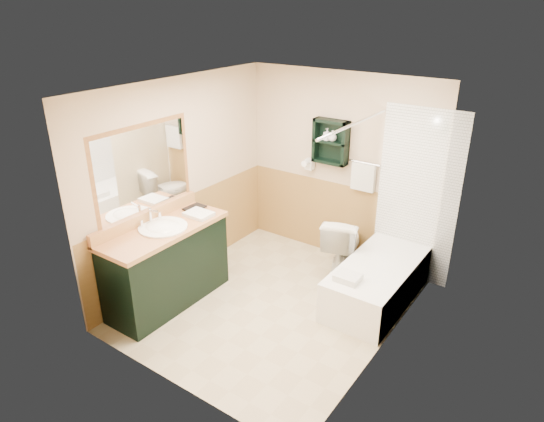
% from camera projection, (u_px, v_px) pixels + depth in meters
% --- Properties ---
extents(floor, '(3.00, 3.00, 0.00)m').
position_uv_depth(floor, '(272.00, 304.00, 5.47)').
color(floor, '#C4B68F').
rests_on(floor, ground).
extents(back_wall, '(2.60, 0.04, 2.40)m').
position_uv_depth(back_wall, '(341.00, 168.00, 6.12)').
color(back_wall, beige).
rests_on(back_wall, ground).
extents(left_wall, '(0.04, 3.00, 2.40)m').
position_uv_depth(left_wall, '(180.00, 181.00, 5.67)').
color(left_wall, beige).
rests_on(left_wall, ground).
extents(right_wall, '(0.04, 3.00, 2.40)m').
position_uv_depth(right_wall, '(394.00, 241.00, 4.29)').
color(right_wall, beige).
rests_on(right_wall, ground).
extents(ceiling, '(2.60, 3.00, 0.04)m').
position_uv_depth(ceiling, '(272.00, 86.00, 4.49)').
color(ceiling, white).
rests_on(ceiling, back_wall).
extents(wainscot_left, '(2.98, 2.98, 1.00)m').
position_uv_depth(wainscot_left, '(186.00, 235.00, 5.94)').
color(wainscot_left, '#B28948').
rests_on(wainscot_left, left_wall).
extents(wainscot_back, '(2.58, 2.58, 1.00)m').
position_uv_depth(wainscot_back, '(336.00, 219.00, 6.38)').
color(wainscot_back, '#B28948').
rests_on(wainscot_back, back_wall).
extents(mirror_frame, '(1.30, 1.30, 1.00)m').
position_uv_depth(mirror_frame, '(144.00, 170.00, 5.11)').
color(mirror_frame, '#9B6732').
rests_on(mirror_frame, left_wall).
extents(mirror_glass, '(1.20, 1.20, 0.90)m').
position_uv_depth(mirror_glass, '(144.00, 171.00, 5.11)').
color(mirror_glass, white).
rests_on(mirror_glass, left_wall).
extents(tile_right, '(1.50, 1.50, 2.10)m').
position_uv_depth(tile_right, '(417.00, 225.00, 4.93)').
color(tile_right, white).
rests_on(tile_right, right_wall).
extents(tile_back, '(0.95, 0.95, 2.10)m').
position_uv_depth(tile_back, '(417.00, 198.00, 5.61)').
color(tile_back, white).
rests_on(tile_back, back_wall).
extents(tile_accent, '(1.50, 1.50, 0.10)m').
position_uv_depth(tile_accent, '(426.00, 144.00, 4.60)').
color(tile_accent, '#144630').
rests_on(tile_accent, right_wall).
extents(wall_shelf, '(0.45, 0.15, 0.55)m').
position_uv_depth(wall_shelf, '(331.00, 142.00, 5.95)').
color(wall_shelf, black).
rests_on(wall_shelf, back_wall).
extents(hair_dryer, '(0.10, 0.24, 0.18)m').
position_uv_depth(hair_dryer, '(310.00, 164.00, 6.26)').
color(hair_dryer, white).
rests_on(hair_dryer, back_wall).
extents(towel_bar, '(0.40, 0.06, 0.40)m').
position_uv_depth(towel_bar, '(365.00, 163.00, 5.82)').
color(towel_bar, silver).
rests_on(towel_bar, back_wall).
extents(curtain_rod, '(0.03, 1.60, 0.03)m').
position_uv_depth(curtain_rod, '(356.00, 123.00, 4.94)').
color(curtain_rod, silver).
rests_on(curtain_rod, back_wall).
extents(shower_curtain, '(1.05, 1.05, 1.70)m').
position_uv_depth(shower_curtain, '(358.00, 195.00, 5.42)').
color(shower_curtain, beige).
rests_on(shower_curtain, curtain_rod).
extents(vanity, '(0.59, 1.46, 0.92)m').
position_uv_depth(vanity, '(167.00, 265.00, 5.35)').
color(vanity, black).
rests_on(vanity, ground).
extents(bathtub, '(0.71, 1.50, 0.47)m').
position_uv_depth(bathtub, '(377.00, 282.00, 5.45)').
color(bathtub, white).
rests_on(bathtub, ground).
extents(toilet, '(0.63, 0.86, 0.75)m').
position_uv_depth(toilet, '(342.00, 244.00, 6.00)').
color(toilet, white).
rests_on(toilet, ground).
extents(counter_towel, '(0.30, 0.23, 0.04)m').
position_uv_depth(counter_towel, '(199.00, 214.00, 5.44)').
color(counter_towel, silver).
rests_on(counter_towel, vanity).
extents(vanity_book, '(0.18, 0.03, 0.24)m').
position_uv_depth(vanity_book, '(189.00, 197.00, 5.63)').
color(vanity_book, black).
rests_on(vanity_book, vanity).
extents(tub_towel, '(0.26, 0.21, 0.07)m').
position_uv_depth(tub_towel, '(348.00, 277.00, 5.04)').
color(tub_towel, silver).
rests_on(tub_towel, bathtub).
extents(soap_bottle_a, '(0.11, 0.16, 0.07)m').
position_uv_depth(soap_bottle_a, '(327.00, 137.00, 5.95)').
color(soap_bottle_a, white).
rests_on(soap_bottle_a, wall_shelf).
extents(soap_bottle_b, '(0.13, 0.15, 0.10)m').
position_uv_depth(soap_bottle_b, '(333.00, 137.00, 5.90)').
color(soap_bottle_b, white).
rests_on(soap_bottle_b, wall_shelf).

